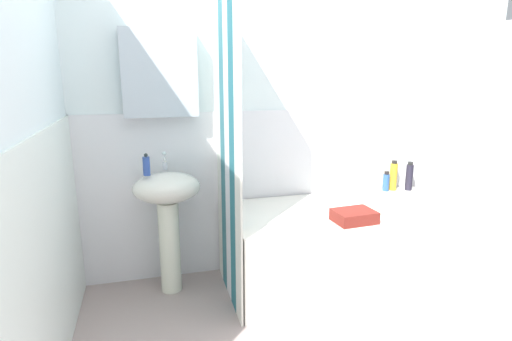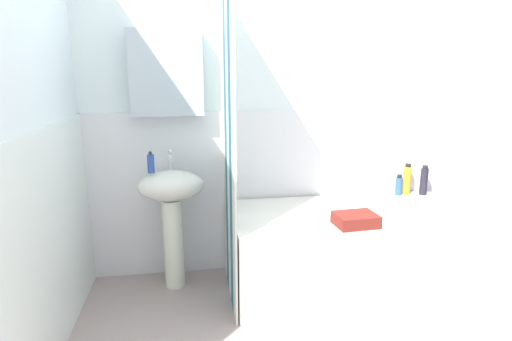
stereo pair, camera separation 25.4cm
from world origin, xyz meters
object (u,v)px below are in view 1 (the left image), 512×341
object	(u,v)px
soap_dispenser	(146,166)
towel_folded	(354,216)
body_wash_bottle	(386,182)
lotion_bottle	(393,176)
sink	(168,206)
bathtub	(342,245)
conditioner_bottle	(409,177)

from	to	relation	value
soap_dispenser	towel_folded	xyz separation A→B (m)	(1.24, -0.42, -0.31)
body_wash_bottle	lotion_bottle	bearing A→B (deg)	7.47
sink	body_wash_bottle	world-z (taller)	sink
soap_dispenser	bathtub	bearing A→B (deg)	-6.49
lotion_bottle	body_wash_bottle	world-z (taller)	lotion_bottle
bathtub	conditioner_bottle	xyz separation A→B (m)	(0.70, 0.28, 0.38)
bathtub	body_wash_bottle	distance (m)	0.69
body_wash_bottle	towel_folded	world-z (taller)	body_wash_bottle
conditioner_bottle	soap_dispenser	bearing A→B (deg)	-176.39
bathtub	conditioner_bottle	world-z (taller)	conditioner_bottle
conditioner_bottle	bathtub	bearing A→B (deg)	-158.52
bathtub	soap_dispenser	bearing A→B (deg)	173.51
sink	bathtub	bearing A→B (deg)	-8.64
lotion_bottle	towel_folded	xyz separation A→B (m)	(-0.65, -0.58, -0.08)
lotion_bottle	towel_folded	size ratio (longest dim) A/B	0.95
bathtub	towel_folded	size ratio (longest dim) A/B	6.35
soap_dispenser	lotion_bottle	size ratio (longest dim) A/B	0.60
sink	conditioner_bottle	bearing A→B (deg)	2.87
lotion_bottle	conditioner_bottle	bearing A→B (deg)	-14.78
sink	conditioner_bottle	world-z (taller)	sink
conditioner_bottle	lotion_bottle	xyz separation A→B (m)	(-0.12, 0.03, 0.01)
sink	soap_dispenser	world-z (taller)	soap_dispenser
bathtub	conditioner_bottle	distance (m)	0.85
lotion_bottle	bathtub	bearing A→B (deg)	-151.94
soap_dispenser	towel_folded	size ratio (longest dim) A/B	0.57
sink	conditioner_bottle	xyz separation A→B (m)	(1.89, 0.09, 0.05)
sink	towel_folded	xyz separation A→B (m)	(1.12, -0.45, -0.02)
soap_dispenser	body_wash_bottle	xyz separation A→B (m)	(1.82, 0.15, -0.27)
soap_dispenser	body_wash_bottle	world-z (taller)	soap_dispenser
towel_folded	conditioner_bottle	bearing A→B (deg)	35.24
soap_dispenser	body_wash_bottle	bearing A→B (deg)	4.72
soap_dispenser	bathtub	xyz separation A→B (m)	(1.31, -0.15, -0.62)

